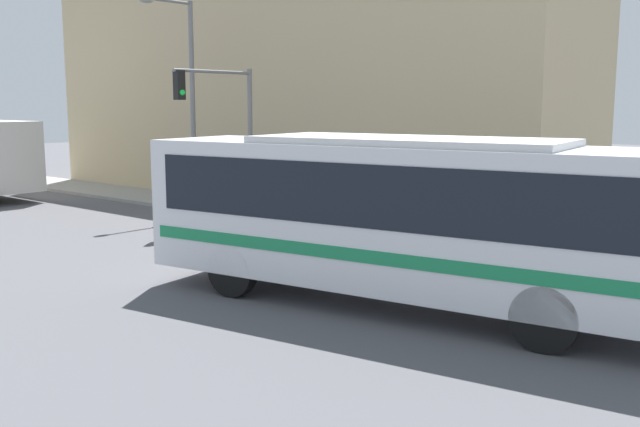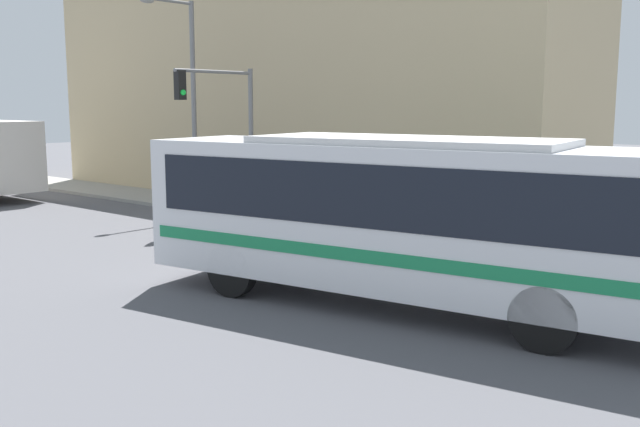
# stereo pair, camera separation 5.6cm
# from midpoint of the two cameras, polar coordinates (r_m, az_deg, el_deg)

# --- Properties ---
(ground_plane) EXTENTS (120.00, 120.00, 0.00)m
(ground_plane) POSITION_cam_midpoint_polar(r_m,az_deg,el_deg) (14.42, 8.83, -6.97)
(ground_plane) COLOR #515156
(sidewalk) EXTENTS (2.75, 70.00, 0.13)m
(sidewalk) POSITION_cam_midpoint_polar(r_m,az_deg,el_deg) (32.69, -16.51, 1.69)
(sidewalk) COLOR gray
(sidewalk) RESTS_ON ground_plane
(building_facade) EXTENTS (6.00, 24.47, 9.73)m
(building_facade) POSITION_cam_midpoint_polar(r_m,az_deg,el_deg) (30.13, -2.51, 10.61)
(building_facade) COLOR tan
(building_facade) RESTS_ON ground_plane
(city_bus) EXTENTS (4.14, 10.96, 3.27)m
(city_bus) POSITION_cam_midpoint_polar(r_m,az_deg,el_deg) (13.59, 6.83, 0.32)
(city_bus) COLOR silver
(city_bus) RESTS_ON ground_plane
(fire_hydrant) EXTENTS (0.27, 0.37, 0.73)m
(fire_hydrant) POSITION_cam_midpoint_polar(r_m,az_deg,el_deg) (20.34, 7.99, -0.92)
(fire_hydrant) COLOR gold
(fire_hydrant) RESTS_ON sidewalk
(traffic_light_pole) EXTENTS (3.28, 0.35, 4.93)m
(traffic_light_pole) POSITION_cam_midpoint_polar(r_m,az_deg,el_deg) (23.81, -7.72, 7.84)
(traffic_light_pole) COLOR slate
(traffic_light_pole) RESTS_ON sidewalk
(parking_meter) EXTENTS (0.14, 0.14, 1.36)m
(parking_meter) POSITION_cam_midpoint_polar(r_m,az_deg,el_deg) (23.91, -4.08, 1.93)
(parking_meter) COLOR slate
(parking_meter) RESTS_ON sidewalk
(street_lamp) EXTENTS (2.30, 0.28, 7.43)m
(street_lamp) POSITION_cam_midpoint_polar(r_m,az_deg,el_deg) (26.81, -10.71, 9.93)
(street_lamp) COLOR slate
(street_lamp) RESTS_ON sidewalk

